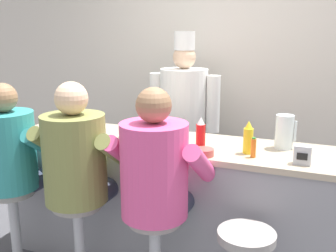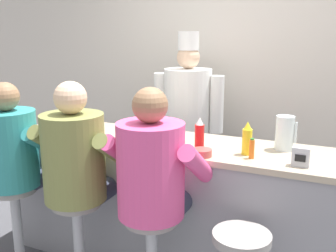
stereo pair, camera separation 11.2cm
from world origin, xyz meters
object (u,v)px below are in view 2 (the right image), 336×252
object	(u,v)px
hot_sauce_bottle_orange	(252,149)
diner_seated_teal	(14,154)
cereal_bowl	(202,153)
napkin_dispenser_chrome	(301,157)
diner_seated_pink	(153,175)
mustard_bottle_yellow	(247,139)
cook_in_whites_near	(188,118)
water_pitcher_clear	(285,133)
coffee_mug_tan	(28,126)
diner_seated_olive	(78,162)
breakfast_plate	(136,135)
ketchup_bottle_red	(199,135)

from	to	relation	value
hot_sauce_bottle_orange	diner_seated_teal	world-z (taller)	diner_seated_teal
hot_sauce_bottle_orange	cereal_bowl	size ratio (longest dim) A/B	1.01
napkin_dispenser_chrome	diner_seated_teal	distance (m)	1.99
diner_seated_pink	diner_seated_teal	bearing A→B (deg)	-179.92
diner_seated_teal	mustard_bottle_yellow	bearing A→B (deg)	14.84
mustard_bottle_yellow	cook_in_whites_near	distance (m)	1.24
water_pitcher_clear	diner_seated_teal	distance (m)	1.94
diner_seated_teal	diner_seated_pink	world-z (taller)	diner_seated_pink
cook_in_whites_near	coffee_mug_tan	bearing A→B (deg)	-131.81
mustard_bottle_yellow	diner_seated_olive	xyz separation A→B (m)	(-1.04, -0.43, -0.17)
breakfast_plate	cook_in_whites_near	size ratio (longest dim) A/B	0.14
coffee_mug_tan	diner_seated_teal	xyz separation A→B (m)	(0.14, -0.30, -0.13)
mustard_bottle_yellow	water_pitcher_clear	distance (m)	0.29
diner_seated_olive	cereal_bowl	bearing A→B (deg)	18.63
breakfast_plate	hot_sauce_bottle_orange	bearing A→B (deg)	-9.55
coffee_mug_tan	diner_seated_olive	size ratio (longest dim) A/B	0.09
cereal_bowl	coffee_mug_tan	distance (m)	1.49
water_pitcher_clear	ketchup_bottle_red	bearing A→B (deg)	-152.75
mustard_bottle_yellow	breakfast_plate	distance (m)	0.88
napkin_dispenser_chrome	breakfast_plate	bearing A→B (deg)	171.51
water_pitcher_clear	coffee_mug_tan	distance (m)	1.98
diner_seated_teal	cereal_bowl	bearing A→B (deg)	11.14
ketchup_bottle_red	coffee_mug_tan	distance (m)	1.44
breakfast_plate	diner_seated_teal	world-z (taller)	diner_seated_teal
diner_seated_olive	napkin_dispenser_chrome	bearing A→B (deg)	13.27
coffee_mug_tan	diner_seated_olive	world-z (taller)	diner_seated_olive
ketchup_bottle_red	diner_seated_pink	bearing A→B (deg)	-113.51
diner_seated_pink	cook_in_whites_near	distance (m)	1.41
diner_seated_teal	cook_in_whites_near	xyz separation A→B (m)	(0.82, 1.37, 0.08)
hot_sauce_bottle_orange	napkin_dispenser_chrome	bearing A→B (deg)	-5.19
hot_sauce_bottle_orange	breakfast_plate	world-z (taller)	hot_sauce_bottle_orange
mustard_bottle_yellow	ketchup_bottle_red	bearing A→B (deg)	-169.78
diner_seated_teal	breakfast_plate	bearing A→B (deg)	34.75
coffee_mug_tan	cook_in_whites_near	world-z (taller)	cook_in_whites_near
mustard_bottle_yellow	cereal_bowl	bearing A→B (deg)	-147.76
hot_sauce_bottle_orange	water_pitcher_clear	xyz separation A→B (m)	(0.16, 0.28, 0.05)
ketchup_bottle_red	cook_in_whites_near	size ratio (longest dim) A/B	0.13
breakfast_plate	diner_seated_olive	world-z (taller)	diner_seated_olive
diner_seated_olive	coffee_mug_tan	bearing A→B (deg)	156.98
water_pitcher_clear	diner_seated_teal	world-z (taller)	diner_seated_teal
ketchup_bottle_red	mustard_bottle_yellow	bearing A→B (deg)	10.22
diner_seated_pink	cook_in_whites_near	bearing A→B (deg)	103.25
coffee_mug_tan	diner_seated_teal	distance (m)	0.36
diner_seated_olive	diner_seated_pink	bearing A→B (deg)	-0.03
hot_sauce_bottle_orange	coffee_mug_tan	bearing A→B (deg)	-178.25
water_pitcher_clear	diner_seated_pink	xyz separation A→B (m)	(-0.68, -0.63, -0.19)
cereal_bowl	diner_seated_teal	world-z (taller)	diner_seated_teal
ketchup_bottle_red	breakfast_plate	distance (m)	0.59
ketchup_bottle_red	diner_seated_olive	size ratio (longest dim) A/B	0.16
ketchup_bottle_red	diner_seated_pink	world-z (taller)	diner_seated_pink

